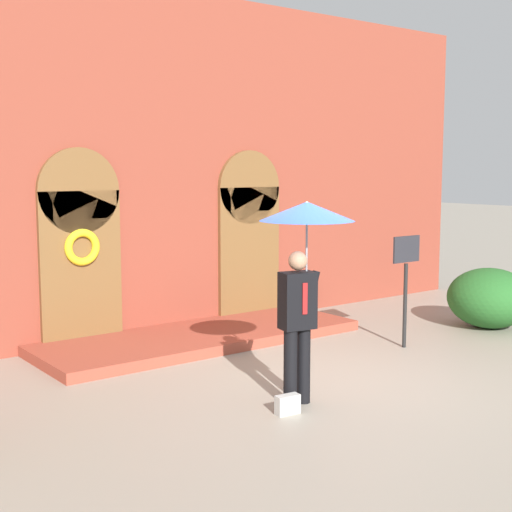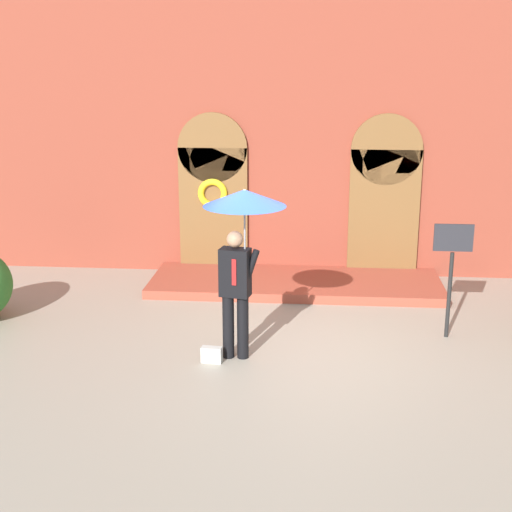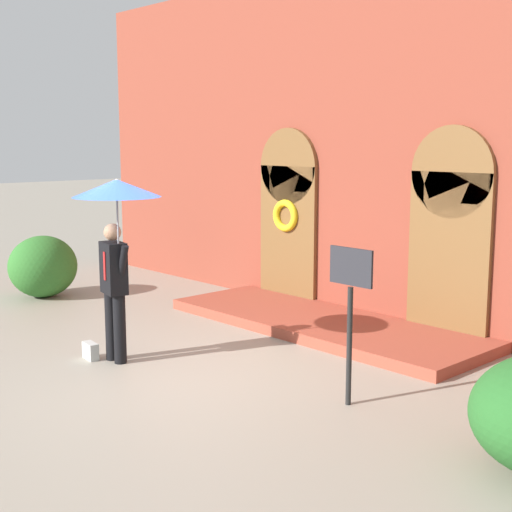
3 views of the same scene
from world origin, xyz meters
TOP-DOWN VIEW (x-y plane):
  - ground_plane at (0.00, 0.00)m, footprint 80.00×80.00m
  - building_facade at (-0.00, 4.15)m, footprint 14.00×2.30m
  - person_with_umbrella at (-0.62, -0.13)m, footprint 1.10×1.10m
  - handbag at (-1.03, -0.33)m, footprint 0.29×0.15m
  - sign_post at (2.32, 0.89)m, footprint 0.56×0.06m
  - shrub_left at (-4.98, 0.97)m, footprint 1.16×1.25m

SIDE VIEW (x-z plane):
  - ground_plane at x=0.00m, z-range 0.00..0.00m
  - handbag at x=-1.03m, z-range 0.00..0.22m
  - shrub_left at x=-4.98m, z-range 0.00..1.13m
  - sign_post at x=2.32m, z-range 0.30..2.02m
  - person_with_umbrella at x=-0.62m, z-range 0.73..3.09m
  - building_facade at x=0.00m, z-range -0.12..5.48m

